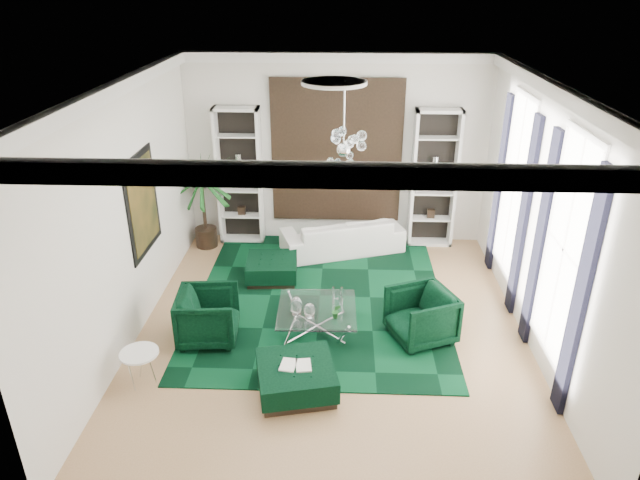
{
  "coord_description": "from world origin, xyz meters",
  "views": [
    {
      "loc": [
        0.15,
        -7.58,
        5.08
      ],
      "look_at": [
        -0.2,
        0.5,
        1.33
      ],
      "focal_mm": 32.0,
      "sensor_mm": 36.0,
      "label": 1
    }
  ],
  "objects_px": {
    "coffee_table": "(317,320)",
    "palm": "(202,191)",
    "sofa": "(342,235)",
    "side_table": "(142,368)",
    "ottoman_front": "(296,378)",
    "ottoman_side": "(272,269)",
    "armchair_right": "(421,316)",
    "armchair_left": "(208,316)"
  },
  "relations": [
    {
      "from": "ottoman_side",
      "to": "palm",
      "type": "bearing_deg",
      "value": 138.26
    },
    {
      "from": "sofa",
      "to": "coffee_table",
      "type": "relative_size",
      "value": 2.0
    },
    {
      "from": "palm",
      "to": "ottoman_side",
      "type": "bearing_deg",
      "value": -41.74
    },
    {
      "from": "coffee_table",
      "to": "ottoman_front",
      "type": "relative_size",
      "value": 1.2
    },
    {
      "from": "sofa",
      "to": "palm",
      "type": "relative_size",
      "value": 1.0
    },
    {
      "from": "side_table",
      "to": "palm",
      "type": "height_order",
      "value": "palm"
    },
    {
      "from": "coffee_table",
      "to": "armchair_right",
      "type": "bearing_deg",
      "value": -4.59
    },
    {
      "from": "ottoman_side",
      "to": "side_table",
      "type": "relative_size",
      "value": 1.73
    },
    {
      "from": "armchair_left",
      "to": "ottoman_front",
      "type": "distance_m",
      "value": 1.83
    },
    {
      "from": "side_table",
      "to": "sofa",
      "type": "bearing_deg",
      "value": 57.81
    },
    {
      "from": "armchair_right",
      "to": "palm",
      "type": "bearing_deg",
      "value": -150.96
    },
    {
      "from": "armchair_right",
      "to": "sofa",
      "type": "bearing_deg",
      "value": 179.15
    },
    {
      "from": "armchair_right",
      "to": "palm",
      "type": "xyz_separation_m",
      "value": [
        -4.01,
        3.15,
        0.79
      ]
    },
    {
      "from": "sofa",
      "to": "palm",
      "type": "xyz_separation_m",
      "value": [
        -2.79,
        0.13,
        0.85
      ]
    },
    {
      "from": "armchair_right",
      "to": "ottoman_front",
      "type": "relative_size",
      "value": 0.89
    },
    {
      "from": "side_table",
      "to": "palm",
      "type": "relative_size",
      "value": 0.22
    },
    {
      "from": "ottoman_front",
      "to": "side_table",
      "type": "bearing_deg",
      "value": 178.74
    },
    {
      "from": "sofa",
      "to": "side_table",
      "type": "relative_size",
      "value": 4.6
    },
    {
      "from": "ottoman_front",
      "to": "palm",
      "type": "xyz_separation_m",
      "value": [
        -2.22,
        4.44,
        1.0
      ]
    },
    {
      "from": "sofa",
      "to": "side_table",
      "type": "distance_m",
      "value": 5.04
    },
    {
      "from": "sofa",
      "to": "coffee_table",
      "type": "bearing_deg",
      "value": 63.97
    },
    {
      "from": "ottoman_front",
      "to": "palm",
      "type": "bearing_deg",
      "value": 116.51
    },
    {
      "from": "armchair_left",
      "to": "ottoman_side",
      "type": "xyz_separation_m",
      "value": [
        0.73,
        1.95,
        -0.21
      ]
    },
    {
      "from": "side_table",
      "to": "ottoman_side",
      "type": "bearing_deg",
      "value": 65.12
    },
    {
      "from": "sofa",
      "to": "ottoman_front",
      "type": "distance_m",
      "value": 4.35
    },
    {
      "from": "armchair_right",
      "to": "side_table",
      "type": "xyz_separation_m",
      "value": [
        -3.9,
        -1.24,
        -0.16
      ]
    },
    {
      "from": "sofa",
      "to": "armchair_right",
      "type": "bearing_deg",
      "value": 93.15
    },
    {
      "from": "coffee_table",
      "to": "palm",
      "type": "bearing_deg",
      "value": 128.72
    },
    {
      "from": "armchair_left",
      "to": "side_table",
      "type": "bearing_deg",
      "value": 143.32
    },
    {
      "from": "ottoman_front",
      "to": "side_table",
      "type": "relative_size",
      "value": 1.92
    },
    {
      "from": "coffee_table",
      "to": "side_table",
      "type": "distance_m",
      "value": 2.69
    },
    {
      "from": "ottoman_front",
      "to": "ottoman_side",
      "type": "bearing_deg",
      "value": 102.72
    },
    {
      "from": "ottoman_front",
      "to": "armchair_left",
      "type": "bearing_deg",
      "value": 141.37
    },
    {
      "from": "sofa",
      "to": "coffee_table",
      "type": "height_order",
      "value": "sofa"
    },
    {
      "from": "armchair_right",
      "to": "ottoman_side",
      "type": "bearing_deg",
      "value": -148.6
    },
    {
      "from": "armchair_left",
      "to": "side_table",
      "type": "xyz_separation_m",
      "value": [
        -0.68,
        -1.09,
        -0.16
      ]
    },
    {
      "from": "sofa",
      "to": "ottoman_side",
      "type": "relative_size",
      "value": 2.66
    },
    {
      "from": "armchair_left",
      "to": "armchair_right",
      "type": "height_order",
      "value": "same"
    },
    {
      "from": "armchair_left",
      "to": "armchair_right",
      "type": "relative_size",
      "value": 1.0
    },
    {
      "from": "ottoman_front",
      "to": "side_table",
      "type": "xyz_separation_m",
      "value": [
        -2.11,
        0.05,
        0.05
      ]
    },
    {
      "from": "coffee_table",
      "to": "side_table",
      "type": "relative_size",
      "value": 2.31
    },
    {
      "from": "armchair_right",
      "to": "side_table",
      "type": "relative_size",
      "value": 1.72
    }
  ]
}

